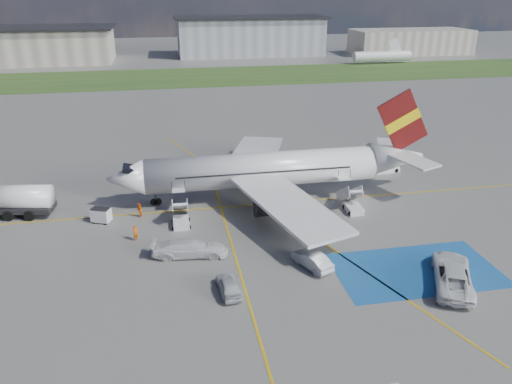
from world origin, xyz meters
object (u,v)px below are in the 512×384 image
fuel_tanker (5,203)px  gpu_cart (101,216)px  belt_loader (383,170)px  van_white_b (189,246)px  car_silver_a (229,285)px  van_white_a (453,271)px  car_silver_b (312,260)px  airliner (275,169)px

fuel_tanker → gpu_cart: bearing=-9.1°
belt_loader → van_white_b: 31.34m
belt_loader → car_silver_a: size_ratio=1.20×
belt_loader → car_silver_a: bearing=-143.0°
fuel_tanker → car_silver_a: size_ratio=2.65×
fuel_tanker → gpu_cart: (10.02, -3.43, -0.74)m
car_silver_a → van_white_a: 18.37m
car_silver_b → van_white_a: van_white_a is taller
fuel_tanker → van_white_a: fuel_tanker is taller
airliner → car_silver_a: 20.17m
car_silver_b → gpu_cart: bearing=-57.2°
car_silver_a → van_white_a: van_white_a is taller
gpu_cart → belt_loader: 35.81m
gpu_cart → belt_loader: (34.79, 8.47, -0.36)m
belt_loader → van_white_b: size_ratio=0.91×
airliner → belt_loader: (15.74, 5.15, -3.05)m
gpu_cart → van_white_a: (29.45, -17.12, 0.46)m
car_silver_b → van_white_a: (10.60, -4.59, 0.46)m
fuel_tanker → car_silver_b: bearing=-19.1°
fuel_tanker → car_silver_b: (28.87, -15.96, -0.74)m
belt_loader → car_silver_a: 33.32m
car_silver_b → van_white_a: 11.56m
airliner → van_white_a: size_ratio=5.93×
airliner → van_white_b: bearing=-131.4°
fuel_tanker → van_white_b: bearing=-23.2°
van_white_a → van_white_b: van_white_a is taller
fuel_tanker → car_silver_a: bearing=-31.3°
gpu_cart → belt_loader: bearing=37.7°
gpu_cart → van_white_b: (8.53, -8.63, 0.30)m
gpu_cart → car_silver_a: bearing=-29.3°
belt_loader → van_white_b: (-26.27, -17.09, 0.67)m
airliner → car_silver_b: size_ratio=8.66×
fuel_tanker → car_silver_b: 33.00m
airliner → van_white_a: 23.04m
airliner → gpu_cart: bearing=-170.1°
gpu_cart → car_silver_a: size_ratio=0.56×
van_white_a → van_white_b: 22.58m
airliner → van_white_a: (10.40, -20.44, -2.23)m
car_silver_a → van_white_a: bearing=168.7°
gpu_cart → van_white_b: 12.13m
car_silver_a → car_silver_b: car_silver_b is taller
fuel_tanker → van_white_a: 44.50m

